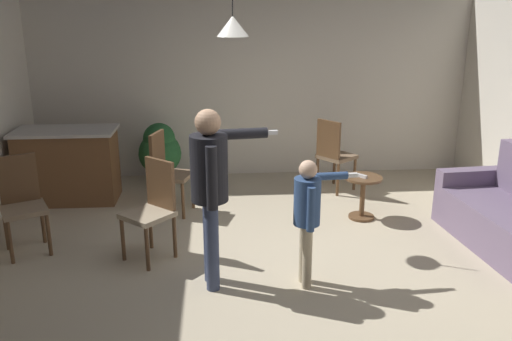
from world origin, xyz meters
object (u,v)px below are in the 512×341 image
at_px(dining_chair_spare, 22,201).
at_px(spare_remote_on_table, 362,176).
at_px(dining_chair_centre_back, 167,170).
at_px(person_adult, 211,180).
at_px(kitchen_counter, 68,165).
at_px(dining_chair_by_counter, 153,206).
at_px(dining_chair_near_wall, 333,152).
at_px(side_table_by_couch, 363,192).
at_px(person_child, 308,209).
at_px(potted_plant_corner, 160,152).

distance_m(dining_chair_spare, spare_remote_on_table, 3.72).
bearing_deg(dining_chair_centre_back, person_adult, 33.56).
distance_m(kitchen_counter, dining_chair_centre_back, 1.40).
relative_size(dining_chair_by_counter, dining_chair_near_wall, 1.00).
height_order(side_table_by_couch, dining_chair_centre_back, dining_chair_centre_back).
xyz_separation_m(person_child, dining_chair_centre_back, (-1.40, 1.91, -0.19)).
distance_m(kitchen_counter, person_adult, 3.04).
bearing_deg(dining_chair_by_counter, person_adult, 175.78).
relative_size(potted_plant_corner, spare_remote_on_table, 6.96).
bearing_deg(dining_chair_spare, dining_chair_near_wall, 178.44).
relative_size(person_child, dining_chair_near_wall, 1.18).
distance_m(dining_chair_by_counter, dining_chair_spare, 1.37).
bearing_deg(person_child, dining_chair_spare, -112.71).
height_order(dining_chair_spare, spare_remote_on_table, dining_chair_spare).
height_order(dining_chair_by_counter, dining_chair_near_wall, same).
xyz_separation_m(side_table_by_couch, person_child, (-0.93, -1.53, 0.41)).
relative_size(person_child, spare_remote_on_table, 9.10).
bearing_deg(dining_chair_by_counter, dining_chair_centre_back, -49.78).
bearing_deg(side_table_by_couch, spare_remote_on_table, -138.84).
distance_m(person_child, dining_chair_near_wall, 2.65).
relative_size(side_table_by_couch, spare_remote_on_table, 4.00).
xyz_separation_m(kitchen_counter, potted_plant_corner, (1.12, 0.49, 0.02)).
height_order(dining_chair_by_counter, dining_chair_spare, same).
bearing_deg(person_adult, spare_remote_on_table, 122.62).
xyz_separation_m(dining_chair_by_counter, potted_plant_corner, (-0.15, 2.22, -0.05)).
distance_m(kitchen_counter, side_table_by_couch, 3.74).
distance_m(dining_chair_centre_back, dining_chair_spare, 1.69).
xyz_separation_m(person_child, dining_chair_spare, (-2.78, 0.93, -0.19)).
bearing_deg(person_child, kitchen_counter, -135.91).
distance_m(side_table_by_couch, dining_chair_centre_back, 2.36).
height_order(kitchen_counter, potted_plant_corner, kitchen_counter).
bearing_deg(person_adult, dining_chair_centre_back, -170.31).
xyz_separation_m(side_table_by_couch, dining_chair_spare, (-3.70, -0.60, 0.22)).
xyz_separation_m(dining_chair_near_wall, potted_plant_corner, (-2.36, 0.38, -0.05)).
bearing_deg(dining_chair_spare, person_child, 135.73).
relative_size(person_child, potted_plant_corner, 1.31).
bearing_deg(dining_chair_centre_back, dining_chair_near_wall, 122.88).
xyz_separation_m(potted_plant_corner, spare_remote_on_table, (2.48, -1.40, 0.04)).
distance_m(kitchen_counter, person_child, 3.63).
distance_m(person_adult, person_child, 0.89).
height_order(dining_chair_by_counter, dining_chair_centre_back, same).
bearing_deg(dining_chair_centre_back, side_table_by_couch, 97.67).
xyz_separation_m(side_table_by_couch, dining_chair_centre_back, (-2.32, 0.38, 0.22)).
bearing_deg(kitchen_counter, dining_chair_near_wall, 1.94).
distance_m(side_table_by_couch, spare_remote_on_table, 0.21).
height_order(dining_chair_centre_back, dining_chair_spare, same).
distance_m(kitchen_counter, dining_chair_spare, 1.48).
bearing_deg(spare_remote_on_table, dining_chair_near_wall, 96.50).
distance_m(person_adult, dining_chair_spare, 2.17).
bearing_deg(person_child, dining_chair_by_counter, -119.60).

